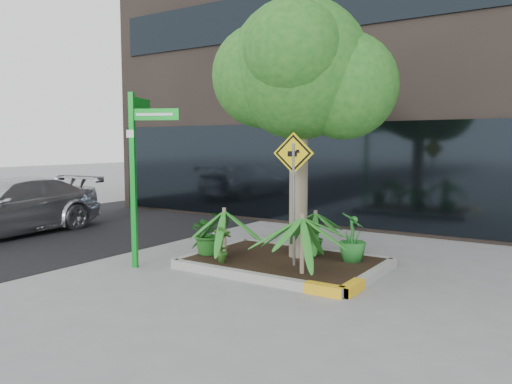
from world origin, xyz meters
The scene contains 14 objects.
ground centered at (0.00, 0.00, 0.00)m, with size 80.00×80.00×0.00m, color gray.
asphalt_road centered at (-6.50, 0.00, 0.01)m, with size 7.00×80.00×0.01m, color black.
planter centered at (0.23, 0.27, 0.10)m, with size 3.35×2.36×0.15m.
tree centered at (0.31, 0.62, 3.46)m, with size 3.16×2.80×4.74m.
palm_front centered at (0.92, -0.40, 1.03)m, with size 1.06×1.06×1.17m.
palm_left centered at (-0.72, -0.23, 0.99)m, with size 1.01×1.01×1.12m.
palm_back centered at (0.36, 1.19, 0.87)m, with size 0.87×0.87×0.96m.
parked_car centered at (-6.85, -0.65, 0.67)m, with size 1.89×4.65×1.35m, color silver.
shrub_a centered at (-1.15, -0.12, 0.55)m, with size 0.72×0.72×0.80m, color #1F611B.
shrub_b centered at (1.27, 0.80, 0.57)m, with size 0.47×0.47×0.84m, color #227127.
shrub_c centered at (-0.54, -0.52, 0.47)m, with size 0.34×0.34×0.64m, color #2E621E.
shrub_d centered at (0.51, 0.88, 0.48)m, with size 0.37×0.37×0.67m, color #205F1B.
street_sign_post centered at (-1.97, -1.06, 1.88)m, with size 1.13×0.85×3.05m.
cattle_sign centered at (0.58, -0.07, 1.64)m, with size 0.67×0.18×2.21m.
Camera 1 is at (4.51, -7.19, 2.18)m, focal length 35.00 mm.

